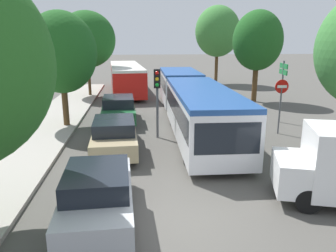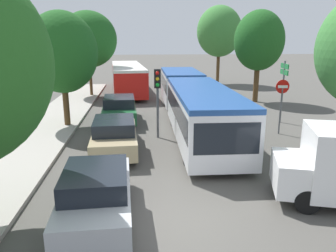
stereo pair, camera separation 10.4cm
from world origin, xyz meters
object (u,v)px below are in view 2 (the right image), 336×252
object	(u,v)px
articulated_bus	(191,98)
tree_left_far	(88,39)
queued_car_tan	(115,135)
tree_right_far	(219,31)
tree_right_mid	(259,41)
city_bus_rear	(128,77)
traffic_light	(158,88)
tree_left_mid	(62,53)
queued_car_silver	(97,194)
no_entry_sign	(282,98)
direction_sign_post	(284,79)
queued_car_green	(119,109)

from	to	relation	value
articulated_bus	tree_left_far	xyz separation A→B (m)	(-7.09, 9.79, 3.29)
queued_car_tan	tree_left_far	xyz separation A→B (m)	(-2.95, 14.84, 4.00)
articulated_bus	tree_right_far	xyz separation A→B (m)	(5.71, 16.96, 4.12)
articulated_bus	tree_right_mid	xyz separation A→B (m)	(6.12, 6.09, 3.20)
city_bus_rear	tree_left_far	size ratio (longest dim) A/B	1.68
city_bus_rear	queued_car_tan	distance (m)	16.82
city_bus_rear	queued_car_tan	xyz separation A→B (m)	(-0.11, -16.81, -0.70)
traffic_light	tree_left_mid	size ratio (longest dim) A/B	0.54
articulated_bus	queued_car_silver	size ratio (longest dim) A/B	3.99
queued_car_silver	no_entry_sign	bearing A→B (deg)	-50.20
traffic_light	direction_sign_post	xyz separation A→B (m)	(7.42, 2.46, 0.05)
tree_left_mid	tree_left_far	xyz separation A→B (m)	(-0.02, 10.25, 0.67)
no_entry_sign	tree_right_far	distance (m)	20.26
tree_right_mid	tree_right_far	bearing A→B (deg)	92.17
queued_car_green	articulated_bus	bearing A→B (deg)	-97.75
articulated_bus	city_bus_rear	world-z (taller)	articulated_bus
queued_car_green	tree_right_far	bearing A→B (deg)	-33.20
city_bus_rear	tree_left_far	xyz separation A→B (m)	(-3.06, -1.97, 3.30)
direction_sign_post	tree_left_far	bearing A→B (deg)	-31.79
traffic_light	tree_left_far	xyz separation A→B (m)	(-4.95, 12.79, 2.27)
articulated_bus	queued_car_tan	distance (m)	6.56
queued_car_tan	queued_car_green	distance (m)	5.45
direction_sign_post	tree_right_mid	world-z (taller)	tree_right_mid
articulated_bus	no_entry_sign	xyz separation A→B (m)	(4.18, -2.89, 0.41)
no_entry_sign	direction_sign_post	xyz separation A→B (m)	(1.09, 2.35, 0.68)
queued_car_green	tree_right_far	world-z (taller)	tree_right_far
tree_left_mid	tree_right_mid	size ratio (longest dim) A/B	0.90
tree_left_far	tree_right_far	size ratio (longest dim) A/B	0.86
tree_left_mid	no_entry_sign	bearing A→B (deg)	-12.19
articulated_bus	tree_right_mid	bearing A→B (deg)	135.93
tree_left_far	queued_car_silver	bearing A→B (deg)	-82.07
city_bus_rear	no_entry_sign	xyz separation A→B (m)	(8.20, -14.66, 0.42)
direction_sign_post	tree_right_mid	xyz separation A→B (m)	(0.85, 6.63, 2.11)
articulated_bus	no_entry_sign	size ratio (longest dim) A/B	6.10
articulated_bus	city_bus_rear	size ratio (longest dim) A/B	1.45
queued_car_silver	tree_right_far	xyz separation A→B (m)	(9.97, 27.47, 4.84)
city_bus_rear	tree_left_far	distance (m)	4.92
queued_car_tan	city_bus_rear	bearing A→B (deg)	-2.66
articulated_bus	traffic_light	world-z (taller)	traffic_light
articulated_bus	no_entry_sign	distance (m)	5.10
city_bus_rear	tree_left_mid	bearing A→B (deg)	161.48
articulated_bus	queued_car_silver	world-z (taller)	articulated_bus
direction_sign_post	tree_left_far	size ratio (longest dim) A/B	0.51
tree_left_far	articulated_bus	bearing A→B (deg)	-54.10
traffic_light	tree_left_far	bearing A→B (deg)	-154.39
queued_car_silver	traffic_light	distance (m)	8.00
queued_car_green	tree_right_mid	bearing A→B (deg)	-63.44
traffic_light	tree_right_mid	xyz separation A→B (m)	(8.26, 9.09, 2.17)
tree_right_far	articulated_bus	bearing A→B (deg)	-108.60
traffic_light	tree_left_mid	xyz separation A→B (m)	(-4.93, 2.54, 1.59)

